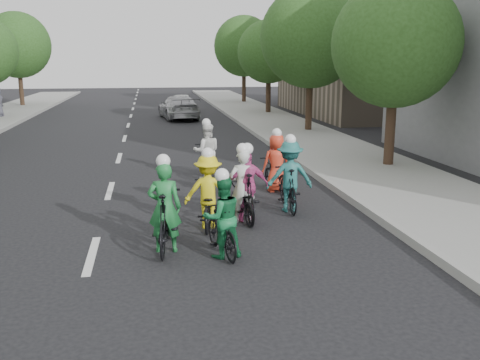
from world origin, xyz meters
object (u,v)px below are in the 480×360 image
object	(u,v)px
cyclist_4	(276,169)
follow_car_trail	(182,102)
cyclist_0	(242,196)
follow_car_lead	(179,107)
cyclist_5	(165,216)
cyclist_6	(207,157)
cyclist_1	(222,223)
cyclist_7	(289,181)
cyclist_2	(208,198)
cyclist_3	(247,191)

from	to	relation	value
cyclist_4	follow_car_trail	distance (m)	23.38
cyclist_0	follow_car_lead	world-z (taller)	cyclist_0
cyclist_4	follow_car_lead	distance (m)	18.56
cyclist_5	cyclist_6	world-z (taller)	cyclist_5
cyclist_1	cyclist_7	distance (m)	3.34
cyclist_4	cyclist_5	size ratio (longest dim) A/B	0.88
cyclist_7	follow_car_lead	size ratio (longest dim) A/B	0.38
cyclist_0	cyclist_1	size ratio (longest dim) A/B	1.07
cyclist_2	cyclist_7	size ratio (longest dim) A/B	1.02
cyclist_0	cyclist_7	bearing A→B (deg)	-160.17
follow_car_lead	cyclist_2	bearing A→B (deg)	81.25
cyclist_7	follow_car_trail	world-z (taller)	cyclist_7
cyclist_5	cyclist_6	bearing A→B (deg)	-96.75
follow_car_trail	cyclist_5	bearing A→B (deg)	96.27
cyclist_1	cyclist_5	size ratio (longest dim) A/B	0.84
cyclist_2	follow_car_lead	distance (m)	21.37
cyclist_5	follow_car_trail	world-z (taller)	cyclist_5
cyclist_1	follow_car_lead	world-z (taller)	cyclist_1
cyclist_1	cyclist_5	xyz separation A→B (m)	(-1.00, 0.49, 0.04)
cyclist_1	cyclist_5	bearing A→B (deg)	-37.42
cyclist_7	cyclist_0	bearing A→B (deg)	29.30
cyclist_4	follow_car_trail	bearing A→B (deg)	-95.47
cyclist_3	cyclist_5	size ratio (longest dim) A/B	0.95
cyclist_3	cyclist_2	bearing A→B (deg)	20.46
cyclist_2	cyclist_5	xyz separation A→B (m)	(-0.95, -1.29, 0.03)
cyclist_3	cyclist_4	world-z (taller)	cyclist_3
cyclist_4	cyclist_3	bearing A→B (deg)	55.39
cyclist_5	cyclist_3	bearing A→B (deg)	-131.92
cyclist_4	cyclist_0	bearing A→B (deg)	53.68
cyclist_2	follow_car_lead	xyz separation A→B (m)	(0.60, 21.37, 0.06)
cyclist_6	follow_car_lead	distance (m)	16.62
cyclist_6	cyclist_3	bearing A→B (deg)	98.82
cyclist_2	cyclist_7	distance (m)	2.22
cyclist_7	follow_car_lead	bearing A→B (deg)	-83.61
cyclist_4	follow_car_trail	xyz separation A→B (m)	(-1.07, 23.36, 0.02)
cyclist_0	cyclist_1	xyz separation A→B (m)	(-0.73, -2.08, 0.05)
cyclist_0	cyclist_2	xyz separation A→B (m)	(-0.78, -0.31, 0.07)
cyclist_1	cyclist_3	xyz separation A→B (m)	(0.84, 2.12, 0.04)
cyclist_1	cyclist_2	bearing A→B (deg)	-99.70
cyclist_0	cyclist_5	xyz separation A→B (m)	(-1.73, -1.60, 0.10)
cyclist_1	cyclist_2	xyz separation A→B (m)	(-0.06, 1.78, 0.01)
cyclist_0	cyclist_3	distance (m)	0.15
cyclist_6	cyclist_7	xyz separation A→B (m)	(1.53, -3.81, 0.07)
cyclist_0	follow_car_trail	world-z (taller)	cyclist_0
cyclist_2	follow_car_lead	world-z (taller)	cyclist_2
cyclist_2	cyclist_6	xyz separation A→B (m)	(0.49, 4.74, 0.01)
cyclist_0	cyclist_2	world-z (taller)	cyclist_0
cyclist_5	follow_car_lead	distance (m)	22.71
follow_car_trail	cyclist_1	bearing A→B (deg)	98.39
cyclist_5	cyclist_4	bearing A→B (deg)	-120.13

